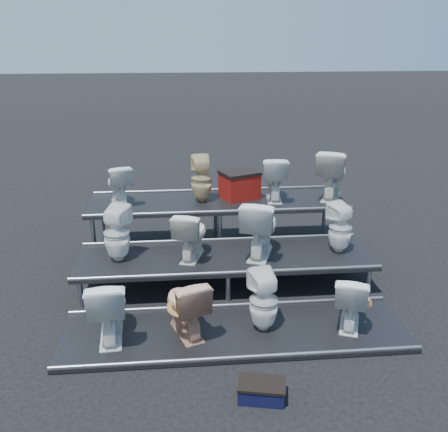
{
  "coord_description": "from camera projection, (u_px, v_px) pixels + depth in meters",
  "views": [
    {
      "loc": [
        -0.61,
        -6.5,
        3.5
      ],
      "look_at": [
        -0.0,
        0.1,
        1.03
      ],
      "focal_mm": 40.0,
      "sensor_mm": 36.0,
      "label": 1
    }
  ],
  "objects": [
    {
      "name": "red_crate",
      "position": [
        239.0,
        186.0,
        8.33
      ],
      "size": [
        0.7,
        0.64,
        0.41
      ],
      "primitive_type": "cube",
      "rotation": [
        0.0,
        0.0,
        0.38
      ],
      "color": "maroon",
      "rests_on": "tier_back"
    },
    {
      "name": "toilet_10",
      "position": [
        274.0,
        178.0,
        8.21
      ],
      "size": [
        0.49,
        0.76,
        0.73
      ],
      "primitive_type": "imported",
      "rotation": [
        0.0,
        0.0,
        3.02
      ],
      "color": "white",
      "rests_on": "tier_back"
    },
    {
      "name": "toilet_4",
      "position": [
        117.0,
        233.0,
        6.91
      ],
      "size": [
        0.48,
        0.48,
        0.8
      ],
      "primitive_type": "imported",
      "rotation": [
        0.0,
        0.0,
        2.72
      ],
      "color": "white",
      "rests_on": "tier_mid"
    },
    {
      "name": "toilet_11",
      "position": [
        332.0,
        173.0,
        8.27
      ],
      "size": [
        0.77,
        0.94,
        0.83
      ],
      "primitive_type": "imported",
      "rotation": [
        0.0,
        0.0,
        2.71
      ],
      "color": "white",
      "rests_on": "tier_back"
    },
    {
      "name": "toilet_6",
      "position": [
        260.0,
        227.0,
        7.08
      ],
      "size": [
        0.72,
        0.95,
        0.85
      ],
      "primitive_type": "imported",
      "rotation": [
        0.0,
        0.0,
        2.81
      ],
      "color": "white",
      "rests_on": "tier_mid"
    },
    {
      "name": "toilet_1",
      "position": [
        185.0,
        305.0,
        5.93
      ],
      "size": [
        0.64,
        0.84,
        0.75
      ],
      "primitive_type": "imported",
      "rotation": [
        0.0,
        0.0,
        3.49
      ],
      "color": "tan",
      "rests_on": "tier_front"
    },
    {
      "name": "tier_front",
      "position": [
        235.0,
        332.0,
        6.12
      ],
      "size": [
        4.2,
        1.2,
        0.06
      ],
      "primitive_type": "cube",
      "color": "black",
      "rests_on": "ground"
    },
    {
      "name": "toilet_3",
      "position": [
        351.0,
        299.0,
        6.11
      ],
      "size": [
        0.61,
        0.78,
        0.7
      ],
      "primitive_type": "imported",
      "rotation": [
        0.0,
        0.0,
        2.78
      ],
      "color": "white",
      "rests_on": "tier_front"
    },
    {
      "name": "tier_back",
      "position": [
        218.0,
        225.0,
        8.41
      ],
      "size": [
        4.2,
        1.2,
        0.86
      ],
      "primitive_type": "cube",
      "color": "black",
      "rests_on": "ground"
    },
    {
      "name": "toilet_5",
      "position": [
        191.0,
        234.0,
        7.02
      ],
      "size": [
        0.59,
        0.78,
        0.71
      ],
      "primitive_type": "imported",
      "rotation": [
        0.0,
        0.0,
        2.83
      ],
      "color": "white",
      "rests_on": "tier_mid"
    },
    {
      "name": "step_stool",
      "position": [
        261.0,
        392.0,
        5.03
      ],
      "size": [
        0.51,
        0.36,
        0.17
      ],
      "primitive_type": "cube",
      "rotation": [
        0.0,
        0.0,
        -0.21
      ],
      "color": "black",
      "rests_on": "ground"
    },
    {
      "name": "ground",
      "position": [
        225.0,
        284.0,
        7.34
      ],
      "size": [
        80.0,
        80.0,
        0.0
      ],
      "primitive_type": "plane",
      "color": "black",
      "rests_on": "ground"
    },
    {
      "name": "toilet_7",
      "position": [
        340.0,
        228.0,
        7.2
      ],
      "size": [
        0.44,
        0.45,
        0.74
      ],
      "primitive_type": "imported",
      "rotation": [
        0.0,
        0.0,
        3.55
      ],
      "color": "white",
      "rests_on": "tier_mid"
    },
    {
      "name": "toilet_0",
      "position": [
        108.0,
        307.0,
        5.84
      ],
      "size": [
        0.5,
        0.82,
        0.8
      ],
      "primitive_type": "imported",
      "rotation": [
        0.0,
        0.0,
        3.21
      ],
      "color": "white",
      "rests_on": "tier_front"
    },
    {
      "name": "toilet_9",
      "position": [
        202.0,
        179.0,
        8.1
      ],
      "size": [
        0.37,
        0.38,
        0.76
      ],
      "primitive_type": "imported",
      "rotation": [
        0.0,
        0.0,
        3.23
      ],
      "color": "#CDB381",
      "rests_on": "tier_back"
    },
    {
      "name": "toilet_8",
      "position": [
        119.0,
        184.0,
        8.01
      ],
      "size": [
        0.55,
        0.72,
        0.65
      ],
      "primitive_type": "imported",
      "rotation": [
        0.0,
        0.0,
        3.46
      ],
      "color": "white",
      "rests_on": "tier_back"
    },
    {
      "name": "tier_mid",
      "position": [
        225.0,
        270.0,
        7.26
      ],
      "size": [
        4.2,
        1.2,
        0.46
      ],
      "primitive_type": "cube",
      "color": "black",
      "rests_on": "ground"
    },
    {
      "name": "toilet_2",
      "position": [
        264.0,
        301.0,
        6.0
      ],
      "size": [
        0.42,
        0.43,
        0.77
      ],
      "primitive_type": "imported",
      "rotation": [
        0.0,
        0.0,
        3.37
      ],
      "color": "white",
      "rests_on": "tier_front"
    }
  ]
}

